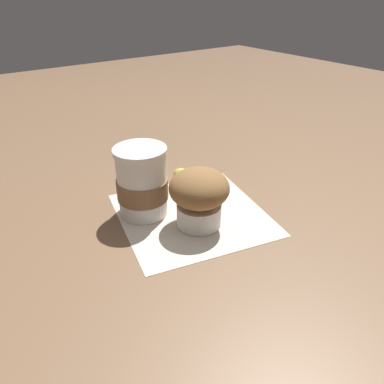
% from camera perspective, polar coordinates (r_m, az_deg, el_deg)
% --- Properties ---
extents(ground_plane, '(3.00, 3.00, 0.00)m').
position_cam_1_polar(ground_plane, '(0.71, 0.00, -3.45)').
color(ground_plane, brown).
extents(paper_napkin, '(0.32, 0.32, 0.00)m').
position_cam_1_polar(paper_napkin, '(0.71, 0.00, -3.40)').
color(paper_napkin, beige).
rests_on(paper_napkin, ground_plane).
extents(coffee_cup, '(0.10, 0.10, 0.13)m').
position_cam_1_polar(coffee_cup, '(0.69, -7.61, 1.37)').
color(coffee_cup, white).
rests_on(coffee_cup, paper_napkin).
extents(muffin, '(0.11, 0.11, 0.11)m').
position_cam_1_polar(muffin, '(0.65, 1.09, -0.46)').
color(muffin, white).
rests_on(muffin, paper_napkin).
extents(banana, '(0.07, 0.17, 0.04)m').
position_cam_1_polar(banana, '(0.76, 1.31, 0.78)').
color(banana, '#D6CC4C').
rests_on(banana, paper_napkin).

